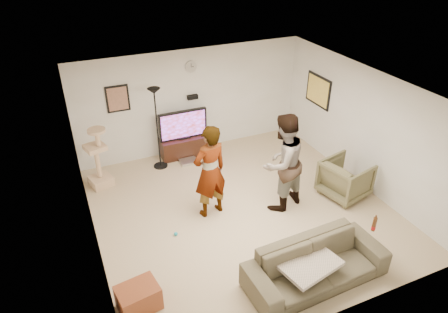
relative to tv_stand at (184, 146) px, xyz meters
name	(u,v)px	position (x,y,z in m)	size (l,w,h in m)	color
floor	(242,210)	(0.33, -2.50, -0.25)	(5.50, 5.50, 0.02)	tan
ceiling	(245,89)	(0.33, -2.50, 2.27)	(5.50, 5.50, 0.02)	white
wall_back	(192,101)	(0.33, 0.25, 1.01)	(5.50, 0.04, 2.50)	beige
wall_front	(338,253)	(0.33, -5.25, 1.01)	(5.50, 0.04, 2.50)	beige
wall_left	(87,190)	(-2.42, -2.50, 1.01)	(0.04, 5.50, 2.50)	beige
wall_right	(363,128)	(3.08, -2.50, 1.01)	(0.04, 5.50, 2.50)	beige
wall_clock	(191,67)	(0.33, 0.22, 1.86)	(0.26, 0.26, 0.04)	white
wall_speaker	(193,97)	(0.33, 0.19, 1.14)	(0.25, 0.10, 0.10)	black
picture_back	(118,99)	(-1.37, 0.23, 1.36)	(0.42, 0.03, 0.52)	#875D49
picture_right	(318,91)	(3.06, -0.90, 1.26)	(0.03, 0.78, 0.62)	#E4BD4E
tv_stand	(184,146)	(0.00, 0.00, 0.00)	(1.13, 0.45, 0.47)	black
console_box	(188,161)	(-0.04, -0.40, -0.20)	(0.40, 0.30, 0.07)	silver
tv	(183,125)	(0.00, 0.00, 0.58)	(1.16, 0.08, 0.69)	black
tv_screen	(184,125)	(0.00, -0.04, 0.58)	(1.07, 0.01, 0.60)	#954FF1
floor_lamp	(157,129)	(-0.68, -0.28, 0.72)	(0.32, 0.32, 1.91)	black
cat_tree	(97,158)	(-2.06, -0.51, 0.44)	(0.43, 0.43, 1.35)	tan
person_left	(210,172)	(-0.26, -2.34, 0.70)	(0.68, 0.45, 1.87)	#9A9A9A
person_right	(282,163)	(1.08, -2.67, 0.75)	(0.96, 0.75, 1.97)	#35409E
sofa	(316,264)	(0.59, -4.60, 0.09)	(2.26, 0.88, 0.66)	#4B4432
throw_blanket	(307,262)	(0.41, -4.60, 0.21)	(0.90, 0.70, 0.06)	beige
beer_bottle	(374,224)	(1.63, -4.60, 0.55)	(0.06, 0.06, 0.25)	#4F2C15
armchair	(345,179)	(2.47, -2.90, 0.16)	(0.84, 0.87, 0.79)	brown
side_table	(138,298)	(-2.07, -4.00, -0.04)	(0.59, 0.44, 0.39)	brown
toy_ball	(176,234)	(-1.10, -2.72, -0.20)	(0.07, 0.07, 0.07)	#1596B1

